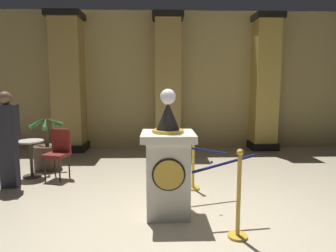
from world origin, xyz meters
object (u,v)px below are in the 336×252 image
Objects in this scene: potted_palm_left at (48,154)px; bystander_guest at (8,137)px; pedestal_clock at (168,166)px; cafe_table at (31,154)px; stanchion_near at (238,207)px; cafe_chair_red at (59,149)px; stanchion_far at (193,169)px.

potted_palm_left is 1.33m from bystander_guest.
pedestal_clock is 3.22m from cafe_table.
pedestal_clock is 1.63× the size of stanchion_near.
pedestal_clock is at bearing 139.90° from stanchion_near.
pedestal_clock reaches higher than cafe_table.
bystander_guest reaches higher than cafe_table.
bystander_guest is 1.77× the size of cafe_chair_red.
cafe_table is at bearing -99.79° from potted_palm_left.
pedestal_clock is at bearing -34.54° from cafe_table.
bystander_guest is 0.93m from cafe_chair_red.
potted_palm_left is at bearing 78.96° from bystander_guest.
bystander_guest reaches higher than stanchion_near.
cafe_table is (-3.12, 0.79, 0.11)m from stanchion_far.
cafe_chair_red is (0.47, -0.66, 0.24)m from potted_palm_left.
pedestal_clock is 1.10m from stanchion_near.
bystander_guest reaches higher than stanchion_far.
bystander_guest is at bearing 156.15° from pedestal_clock.
potted_palm_left is at bearing 136.58° from pedestal_clock.
cafe_table is (-3.45, 2.50, 0.09)m from stanchion_near.
stanchion_far is 1.37× the size of cafe_table.
stanchion_near reaches higher than cafe_table.
potted_palm_left is at bearing 80.21° from cafe_table.
cafe_table is (0.13, 0.59, -0.44)m from bystander_guest.
pedestal_clock is 1.18m from stanchion_far.
pedestal_clock reaches higher than potted_palm_left.
pedestal_clock is 1.83× the size of cafe_chair_red.
stanchion_far is at bearing -14.30° from cafe_table.
stanchion_near is 1.74m from stanchion_far.
pedestal_clock is 1.03× the size of bystander_guest.
cafe_chair_red is at bearing -7.70° from cafe_table.
cafe_table is (-0.10, -0.59, 0.13)m from potted_palm_left.
stanchion_near is at bearing -28.02° from bystander_guest.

